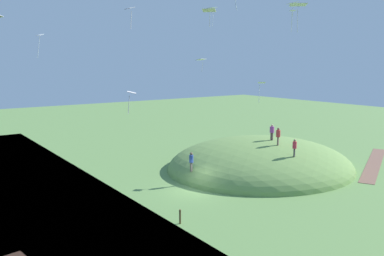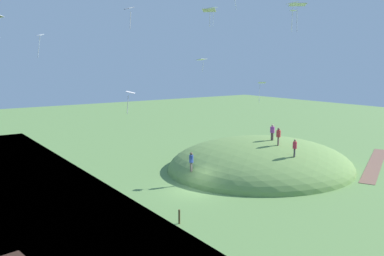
{
  "view_description": "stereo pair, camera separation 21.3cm",
  "coord_description": "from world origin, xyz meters",
  "px_view_note": "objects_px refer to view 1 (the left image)",
  "views": [
    {
      "loc": [
        -20.0,
        -27.36,
        11.02
      ],
      "look_at": [
        0.96,
        1.89,
        5.24
      ],
      "focal_mm": 37.35,
      "sensor_mm": 36.0,
      "label": 1
    },
    {
      "loc": [
        -19.83,
        -27.49,
        11.02
      ],
      "look_at": [
        0.96,
        1.89,
        5.24
      ],
      "focal_mm": 37.35,
      "sensor_mm": 36.0,
      "label": 2
    }
  ],
  "objects_px": {
    "kite_5": "(201,60)",
    "mooring_post": "(180,217)",
    "person_watching_kites": "(272,130)",
    "person_on_hilltop": "(295,146)",
    "kite_10": "(40,38)",
    "person_near_shore": "(191,159)",
    "kite_13": "(298,6)",
    "kite_4": "(261,85)",
    "kite_7": "(209,11)",
    "kite_14": "(130,10)",
    "kite_2": "(131,94)",
    "kite_12": "(292,4)",
    "person_walking_path": "(278,134)",
    "kite_11": "(212,9)",
    "kite_6": "(293,13)"
  },
  "relations": [
    {
      "from": "person_watching_kites",
      "to": "kite_10",
      "type": "xyz_separation_m",
      "value": [
        -21.47,
        5.64,
        8.97
      ]
    },
    {
      "from": "kite_7",
      "to": "kite_14",
      "type": "height_order",
      "value": "kite_7"
    },
    {
      "from": "person_walking_path",
      "to": "kite_11",
      "type": "bearing_deg",
      "value": 72.54
    },
    {
      "from": "kite_2",
      "to": "kite_13",
      "type": "bearing_deg",
      "value": -19.48
    },
    {
      "from": "person_watching_kites",
      "to": "kite_12",
      "type": "relative_size",
      "value": 0.74
    },
    {
      "from": "person_near_shore",
      "to": "mooring_post",
      "type": "bearing_deg",
      "value": 37.96
    },
    {
      "from": "person_walking_path",
      "to": "kite_7",
      "type": "relative_size",
      "value": 1.08
    },
    {
      "from": "kite_14",
      "to": "kite_11",
      "type": "bearing_deg",
      "value": 35.93
    },
    {
      "from": "kite_13",
      "to": "mooring_post",
      "type": "bearing_deg",
      "value": 152.66
    },
    {
      "from": "kite_2",
      "to": "kite_4",
      "type": "height_order",
      "value": "kite_2"
    },
    {
      "from": "person_watching_kites",
      "to": "kite_2",
      "type": "xyz_separation_m",
      "value": [
        -19.49,
        -6.45,
        5.05
      ]
    },
    {
      "from": "person_on_hilltop",
      "to": "kite_2",
      "type": "relative_size",
      "value": 1.2
    },
    {
      "from": "person_near_shore",
      "to": "kite_7",
      "type": "height_order",
      "value": "kite_7"
    },
    {
      "from": "person_watching_kites",
      "to": "kite_12",
      "type": "distance_m",
      "value": 13.6
    },
    {
      "from": "person_near_shore",
      "to": "kite_13",
      "type": "height_order",
      "value": "kite_13"
    },
    {
      "from": "kite_10",
      "to": "person_near_shore",
      "type": "bearing_deg",
      "value": -23.57
    },
    {
      "from": "kite_12",
      "to": "kite_4",
      "type": "bearing_deg",
      "value": 71.47
    },
    {
      "from": "kite_12",
      "to": "kite_11",
      "type": "bearing_deg",
      "value": 83.71
    },
    {
      "from": "person_near_shore",
      "to": "kite_6",
      "type": "bearing_deg",
      "value": 150.98
    },
    {
      "from": "person_on_hilltop",
      "to": "kite_4",
      "type": "distance_m",
      "value": 6.79
    },
    {
      "from": "kite_12",
      "to": "person_on_hilltop",
      "type": "bearing_deg",
      "value": 24.29
    },
    {
      "from": "kite_5",
      "to": "person_on_hilltop",
      "type": "bearing_deg",
      "value": -84.24
    },
    {
      "from": "kite_7",
      "to": "kite_10",
      "type": "relative_size",
      "value": 0.85
    },
    {
      "from": "person_on_hilltop",
      "to": "person_walking_path",
      "type": "bearing_deg",
      "value": -129.51
    },
    {
      "from": "kite_6",
      "to": "kite_12",
      "type": "distance_m",
      "value": 4.93
    },
    {
      "from": "person_watching_kites",
      "to": "kite_10",
      "type": "bearing_deg",
      "value": -124.0
    },
    {
      "from": "kite_12",
      "to": "kite_13",
      "type": "xyz_separation_m",
      "value": [
        -4.8,
        -4.63,
        -1.01
      ]
    },
    {
      "from": "kite_5",
      "to": "kite_7",
      "type": "xyz_separation_m",
      "value": [
        -4.9,
        -7.7,
        4.23
      ]
    },
    {
      "from": "kite_11",
      "to": "kite_14",
      "type": "bearing_deg",
      "value": -144.07
    },
    {
      "from": "person_walking_path",
      "to": "kite_13",
      "type": "relative_size",
      "value": 0.94
    },
    {
      "from": "person_walking_path",
      "to": "kite_12",
      "type": "relative_size",
      "value": 0.78
    },
    {
      "from": "kite_4",
      "to": "kite_10",
      "type": "height_order",
      "value": "kite_10"
    },
    {
      "from": "kite_5",
      "to": "person_walking_path",
      "type": "bearing_deg",
      "value": -77.89
    },
    {
      "from": "kite_5",
      "to": "mooring_post",
      "type": "height_order",
      "value": "kite_5"
    },
    {
      "from": "kite_2",
      "to": "kite_5",
      "type": "xyz_separation_m",
      "value": [
        16.36,
        14.67,
        2.27
      ]
    },
    {
      "from": "kite_12",
      "to": "kite_14",
      "type": "bearing_deg",
      "value": 176.47
    },
    {
      "from": "person_on_hilltop",
      "to": "kite_14",
      "type": "height_order",
      "value": "kite_14"
    },
    {
      "from": "person_near_shore",
      "to": "person_watching_kites",
      "type": "bearing_deg",
      "value": 164.83
    },
    {
      "from": "person_watching_kites",
      "to": "kite_2",
      "type": "height_order",
      "value": "kite_2"
    },
    {
      "from": "person_watching_kites",
      "to": "person_on_hilltop",
      "type": "height_order",
      "value": "person_watching_kites"
    },
    {
      "from": "kite_2",
      "to": "kite_6",
      "type": "bearing_deg",
      "value": 11.9
    },
    {
      "from": "kite_7",
      "to": "kite_13",
      "type": "xyz_separation_m",
      "value": [
        -0.82,
        -10.73,
        -0.85
      ]
    },
    {
      "from": "person_on_hilltop",
      "to": "kite_10",
      "type": "height_order",
      "value": "kite_10"
    },
    {
      "from": "person_walking_path",
      "to": "kite_12",
      "type": "distance_m",
      "value": 12.75
    },
    {
      "from": "person_walking_path",
      "to": "kite_7",
      "type": "distance_m",
      "value": 13.77
    },
    {
      "from": "kite_2",
      "to": "kite_7",
      "type": "distance_m",
      "value": 14.9
    },
    {
      "from": "mooring_post",
      "to": "person_near_shore",
      "type": "bearing_deg",
      "value": 49.68
    },
    {
      "from": "person_watching_kites",
      "to": "kite_7",
      "type": "height_order",
      "value": "kite_7"
    },
    {
      "from": "person_watching_kites",
      "to": "kite_11",
      "type": "bearing_deg",
      "value": -177.65
    },
    {
      "from": "person_watching_kites",
      "to": "person_on_hilltop",
      "type": "distance_m",
      "value": 4.97
    }
  ]
}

